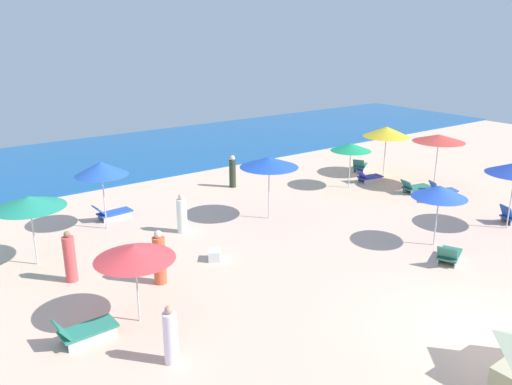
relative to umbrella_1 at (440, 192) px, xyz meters
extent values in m
plane|color=beige|center=(-3.97, -4.32, -2.02)|extent=(60.00, 60.00, 0.00)
cube|color=#165498|center=(-3.97, 19.65, -1.96)|extent=(60.00, 12.07, 0.12)
cylinder|color=silver|center=(3.70, -0.68, -0.91)|extent=(0.05, 0.05, 2.21)
cube|color=#1E47A3|center=(4.13, -0.38, -1.53)|extent=(0.49, 0.68, 0.52)
cylinder|color=silver|center=(0.00, 0.00, -1.12)|extent=(0.05, 0.05, 1.80)
cone|color=blue|center=(0.00, 0.00, 0.00)|extent=(1.94, 1.94, 0.43)
cube|color=silver|center=(-0.60, -1.36, -1.91)|extent=(1.02, 0.49, 0.21)
cube|color=silver|center=(-0.83, -0.86, -1.91)|extent=(1.02, 0.49, 0.21)
cube|color=#2F725F|center=(-0.72, -1.11, -1.78)|extent=(1.38, 1.09, 0.06)
cube|color=#2F725F|center=(-1.23, -1.34, -1.54)|extent=(0.58, 0.71, 0.51)
cylinder|color=silver|center=(2.62, 6.77, -1.10)|extent=(0.05, 0.05, 1.84)
cone|color=#1A975F|center=(2.62, 6.77, 0.01)|extent=(1.96, 1.96, 0.37)
cylinder|color=silver|center=(5.78, 7.30, -0.98)|extent=(0.05, 0.05, 2.07)
cone|color=gold|center=(5.78, 7.30, 0.31)|extent=(2.41, 2.41, 0.52)
cube|color=silver|center=(5.63, 8.49, -1.90)|extent=(0.96, 0.65, 0.24)
cube|color=silver|center=(5.34, 8.92, -1.90)|extent=(0.96, 0.65, 0.24)
cube|color=#27716A|center=(5.48, 8.71, -1.75)|extent=(1.38, 1.20, 0.06)
cube|color=#27716A|center=(5.00, 8.39, -1.52)|extent=(0.55, 0.64, 0.48)
cube|color=silver|center=(4.28, 6.66, -1.92)|extent=(1.13, 0.21, 0.19)
cube|color=silver|center=(4.35, 7.17, -1.92)|extent=(1.13, 0.21, 0.19)
cube|color=#313BAE|center=(4.32, 6.91, -1.80)|extent=(1.34, 0.78, 0.06)
cube|color=#313BAE|center=(3.74, 7.00, -1.59)|extent=(0.47, 0.62, 0.45)
cylinder|color=silver|center=(-10.68, 1.52, -1.12)|extent=(0.05, 0.05, 1.81)
cone|color=#E53E42|center=(-10.68, 1.52, -0.02)|extent=(2.10, 2.10, 0.39)
cube|color=silver|center=(-12.04, 1.21, -1.90)|extent=(1.24, 0.09, 0.25)
cube|color=silver|center=(-12.06, 1.78, -1.90)|extent=(1.24, 0.09, 0.25)
cube|color=#278069|center=(-12.05, 1.49, -1.74)|extent=(1.41, 0.73, 0.06)
cube|color=#278069|center=(-12.69, 1.46, -1.54)|extent=(0.35, 0.65, 0.43)
cylinder|color=silver|center=(5.96, 4.29, -0.87)|extent=(0.05, 0.05, 2.30)
cone|color=#CF3F37|center=(5.96, 4.29, 0.45)|extent=(2.45, 2.45, 0.35)
cube|color=silver|center=(5.29, 3.08, -1.93)|extent=(1.02, 0.43, 0.19)
cube|color=silver|center=(5.47, 3.55, -1.93)|extent=(1.02, 0.43, 0.19)
cube|color=#2D58A7|center=(5.38, 3.32, -1.80)|extent=(1.34, 0.99, 0.06)
cube|color=#2D58A7|center=(4.87, 3.52, -1.56)|extent=(0.50, 0.64, 0.50)
cube|color=silver|center=(4.65, 4.04, -1.91)|extent=(1.23, 0.27, 0.22)
cube|color=silver|center=(4.76, 4.60, -1.91)|extent=(1.23, 0.27, 0.22)
cube|color=#276C64|center=(4.71, 4.32, -1.77)|extent=(1.49, 0.92, 0.06)
cube|color=#276C64|center=(4.08, 4.44, -1.57)|extent=(0.43, 0.69, 0.43)
cylinder|color=silver|center=(-3.16, 5.67, -0.93)|extent=(0.05, 0.05, 2.18)
cone|color=blue|center=(-3.16, 5.67, 0.37)|extent=(2.36, 2.36, 0.41)
cylinder|color=silver|center=(-8.96, 8.50, -0.93)|extent=(0.05, 0.05, 2.17)
cone|color=blue|center=(-8.96, 8.50, 0.41)|extent=(2.01, 2.01, 0.51)
cube|color=silver|center=(-8.24, 9.16, -1.91)|extent=(1.23, 0.15, 0.21)
cube|color=silver|center=(-8.28, 9.69, -1.91)|extent=(1.23, 0.15, 0.21)
cube|color=#2951B4|center=(-8.26, 9.42, -1.77)|extent=(1.42, 0.74, 0.06)
cube|color=#2951B4|center=(-8.89, 9.37, -1.57)|extent=(0.48, 0.62, 0.45)
cylinder|color=silver|center=(-11.98, 6.75, -1.02)|extent=(0.05, 0.05, 1.99)
cone|color=#228C6D|center=(-11.98, 6.75, 0.16)|extent=(2.28, 2.28, 0.38)
cylinder|color=#DC5A38|center=(-9.26, 3.15, -1.27)|extent=(0.48, 0.48, 1.49)
sphere|color=beige|center=(-9.26, 3.15, -0.41)|extent=(0.24, 0.24, 0.24)
cylinder|color=white|center=(-6.74, 6.44, -1.37)|extent=(0.55, 0.55, 1.30)
sphere|color=beige|center=(-6.74, 6.44, -0.61)|extent=(0.23, 0.23, 0.23)
cylinder|color=#2B3627|center=(-1.94, 10.20, -1.34)|extent=(0.46, 0.46, 1.35)
sphere|color=beige|center=(-1.94, 10.20, -0.55)|extent=(0.26, 0.26, 0.26)
cylinder|color=#ED5050|center=(-11.42, 4.88, -1.29)|extent=(0.50, 0.50, 1.46)
sphere|color=olive|center=(-11.42, 4.88, -0.47)|extent=(0.20, 0.20, 0.20)
cylinder|color=white|center=(-10.81, -0.59, -1.37)|extent=(0.43, 0.43, 1.29)
sphere|color=tan|center=(-10.81, -0.59, -0.64)|extent=(0.21, 0.21, 0.21)
cube|color=white|center=(-7.06, 3.57, -1.84)|extent=(0.62, 0.65, 0.36)
cube|color=white|center=(3.92, 2.96, -1.86)|extent=(0.58, 0.61, 0.32)
camera|label=1|loc=(-15.26, -10.06, 5.44)|focal=36.12mm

